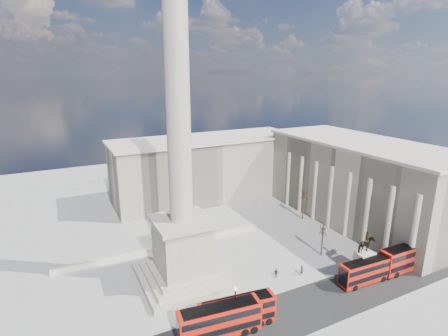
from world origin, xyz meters
name	(u,v)px	position (x,y,z in m)	size (l,w,h in m)	color
ground	(195,295)	(0.00, 0.00, 0.00)	(180.00, 180.00, 0.00)	#9B9893
asphalt_road	(257,326)	(5.00, -10.00, 0.00)	(120.00, 9.00, 0.01)	#242424
nelsons_column	(181,207)	(0.00, 5.00, 12.92)	(14.00, 14.00, 49.85)	#A49F89
balustrade_wall	(164,247)	(0.00, 16.00, 0.55)	(40.00, 0.60, 1.10)	beige
building_east	(361,181)	(45.00, 10.00, 9.32)	(19.00, 46.00, 18.60)	#B8B297
building_northeast	(207,168)	(20.00, 40.00, 8.32)	(51.00, 17.00, 16.60)	#B8B297
red_bus_a	(220,320)	(-0.29, -9.42, 2.33)	(11.18, 3.73, 4.45)	red
red_bus_b	(238,312)	(2.58, -8.96, 2.22)	(10.66, 3.62, 4.24)	red
red_bus_c	(367,271)	(26.39, -9.30, 2.12)	(10.05, 2.74, 4.04)	red
red_bus_d	(407,257)	(35.79, -9.58, 2.38)	(11.24, 2.85, 4.54)	red
victorian_lamp	(235,304)	(2.09, -9.13, 3.76)	(0.55, 0.55, 6.39)	black
equestrian_statue	(364,260)	(27.62, -7.54, 2.81)	(3.88, 2.91, 8.12)	beige
bare_tree_near	(388,226)	(36.63, -4.54, 5.89)	(1.71, 1.71, 7.47)	#332319
bare_tree_mid	(323,229)	(26.02, 0.89, 5.30)	(1.77, 1.77, 6.72)	#332319
bare_tree_far	(304,193)	(33.75, 15.92, 6.36)	(1.98, 1.98, 8.08)	#332319
pedestrian_walking	(302,270)	(18.29, -2.93, 0.91)	(0.67, 0.44, 1.82)	#212625
pedestrian_standing	(386,259)	(34.66, -6.50, 0.75)	(0.73, 0.57, 1.50)	#212625
pedestrian_crossing	(276,273)	(13.94, -1.66, 0.87)	(1.02, 0.43, 1.74)	#212625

